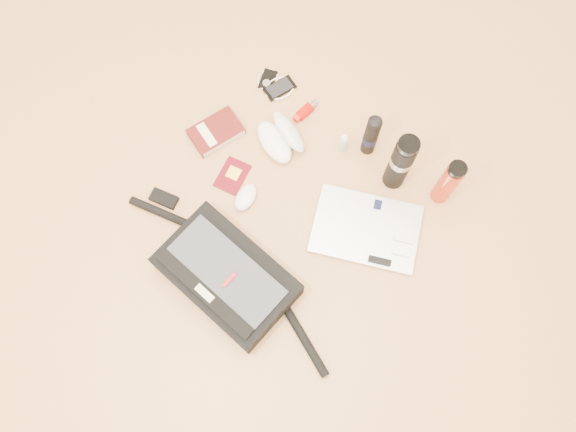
{
  "coord_description": "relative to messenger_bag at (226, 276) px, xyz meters",
  "views": [
    {
      "loc": [
        0.39,
        -0.45,
        1.86
      ],
      "look_at": [
        0.04,
        0.04,
        0.06
      ],
      "focal_mm": 35.0,
      "sensor_mm": 36.0,
      "label": 1
    }
  ],
  "objects": [
    {
      "name": "laptop",
      "position": [
        0.28,
        0.42,
        -0.04
      ],
      "size": [
        0.43,
        0.37,
        0.03
      ],
      "rotation": [
        0.0,
        0.0,
        0.38
      ],
      "color": "#B0B1B3",
      "rests_on": "ground"
    },
    {
      "name": "ground",
      "position": [
        0.01,
        0.25,
        -0.06
      ],
      "size": [
        4.0,
        4.0,
        0.0
      ],
      "primitive_type": "plane",
      "color": "tan",
      "rests_on": "ground"
    },
    {
      "name": "book",
      "position": [
        -0.36,
        0.41,
        -0.04
      ],
      "size": [
        0.18,
        0.21,
        0.03
      ],
      "rotation": [
        0.0,
        0.0,
        -0.37
      ],
      "color": "#4B100E",
      "rests_on": "ground"
    },
    {
      "name": "mouse",
      "position": [
        -0.12,
        0.27,
        -0.04
      ],
      "size": [
        0.08,
        0.12,
        0.04
      ],
      "rotation": [
        0.0,
        0.0,
        0.14
      ],
      "color": "white",
      "rests_on": "ground"
    },
    {
      "name": "sunglasses_case",
      "position": [
        -0.15,
        0.52,
        -0.02
      ],
      "size": [
        0.23,
        0.22,
        0.11
      ],
      "rotation": [
        0.0,
        0.0,
        -0.42
      ],
      "color": "white",
      "rests_on": "ground"
    },
    {
      "name": "phone",
      "position": [
        -0.29,
        0.7,
        -0.05
      ],
      "size": [
        0.12,
        0.13,
        0.01
      ],
      "rotation": [
        0.0,
        0.0,
        -0.38
      ],
      "color": "black",
      "rests_on": "ground"
    },
    {
      "name": "thermos_black",
      "position": [
        0.26,
        0.63,
        0.09
      ],
      "size": [
        0.1,
        0.1,
        0.29
      ],
      "rotation": [
        0.0,
        0.0,
        -0.37
      ],
      "color": "black",
      "rests_on": "ground"
    },
    {
      "name": "inhaler",
      "position": [
        -0.15,
        0.67,
        -0.04
      ],
      "size": [
        0.04,
        0.11,
        0.03
      ],
      "rotation": [
        0.0,
        0.0,
        -0.18
      ],
      "color": "#A10501",
      "rests_on": "ground"
    },
    {
      "name": "passport",
      "position": [
        -0.22,
        0.31,
        -0.05
      ],
      "size": [
        0.11,
        0.14,
        0.01
      ],
      "rotation": [
        0.0,
        0.0,
        0.17
      ],
      "color": "#50050E",
      "rests_on": "ground"
    },
    {
      "name": "spray_bottle",
      "position": [
        0.04,
        0.63,
        -0.01
      ],
      "size": [
        0.03,
        0.03,
        0.1
      ],
      "rotation": [
        0.0,
        0.0,
        0.2
      ],
      "color": "#93B9C8",
      "rests_on": "ground"
    },
    {
      "name": "aerosol_can",
      "position": [
        0.12,
        0.68,
        0.05
      ],
      "size": [
        0.05,
        0.05,
        0.22
      ],
      "rotation": [
        0.0,
        0.0,
        -0.01
      ],
      "color": "black",
      "rests_on": "ground"
    },
    {
      "name": "thermos_red",
      "position": [
        0.42,
        0.68,
        0.06
      ],
      "size": [
        0.07,
        0.07,
        0.24
      ],
      "rotation": [
        0.0,
        0.0,
        0.05
      ],
      "color": "#AE2816",
      "rests_on": "ground"
    },
    {
      "name": "messenger_bag",
      "position": [
        0.0,
        0.0,
        0.0
      ],
      "size": [
        0.9,
        0.31,
        0.12
      ],
      "rotation": [
        0.0,
        0.0,
        -0.1
      ],
      "color": "black",
      "rests_on": "ground"
    },
    {
      "name": "ipod",
      "position": [
        -0.35,
        0.7,
        -0.05
      ],
      "size": [
        0.1,
        0.1,
        0.01
      ],
      "rotation": [
        0.0,
        0.0,
        0.31
      ],
      "color": "black",
      "rests_on": "ground"
    }
  ]
}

